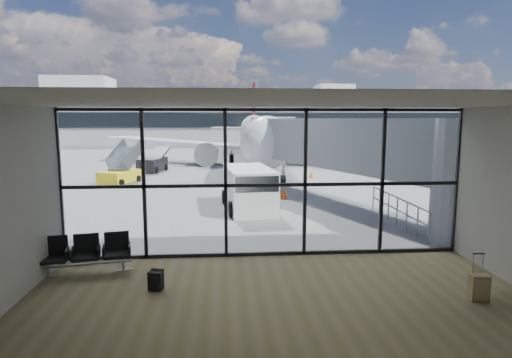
{
  "coord_description": "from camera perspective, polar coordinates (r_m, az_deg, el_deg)",
  "views": [
    {
      "loc": [
        -1.25,
        -12.65,
        4.17
      ],
      "look_at": [
        -0.06,
        3.0,
        1.96
      ],
      "focal_mm": 30.0,
      "sensor_mm": 36.0,
      "label": 1
    }
  ],
  "objects": [
    {
      "name": "traffic_cone_c",
      "position": [
        30.54,
        7.39,
        0.57
      ],
      "size": [
        0.36,
        0.36,
        0.52
      ],
      "color": "orange",
      "rests_on": "ground"
    },
    {
      "name": "tree_5",
      "position": [
        85.77,
        -13.74,
        8.94
      ],
      "size": [
        6.27,
        6.27,
        9.03
      ],
      "color": "#382619",
      "rests_on": "ground"
    },
    {
      "name": "suitcase",
      "position": [
        11.35,
        27.63,
        -12.69
      ],
      "size": [
        0.42,
        0.32,
        1.11
      ],
      "rotation": [
        0.0,
        0.0,
        -0.06
      ],
      "color": "olive",
      "rests_on": "ground"
    },
    {
      "name": "service_van",
      "position": [
        19.7,
        -0.92,
        -1.26
      ],
      "size": [
        2.53,
        4.63,
        1.94
      ],
      "rotation": [
        0.0,
        0.0,
        0.1
      ],
      "color": "white",
      "rests_on": "ground"
    },
    {
      "name": "seating_row",
      "position": [
        12.71,
        -21.7,
        -8.99
      ],
      "size": [
        2.35,
        1.08,
        1.04
      ],
      "rotation": [
        0.0,
        0.0,
        0.2
      ],
      "color": "gray",
      "rests_on": "ground"
    },
    {
      "name": "belt_loader",
      "position": [
        35.07,
        -13.56,
        2.0
      ],
      "size": [
        2.26,
        4.26,
        1.87
      ],
      "rotation": [
        0.0,
        0.0,
        -0.23
      ],
      "color": "black",
      "rests_on": "ground"
    },
    {
      "name": "tree_1",
      "position": [
        92.69,
        -28.66,
        7.72
      ],
      "size": [
        5.61,
        5.61,
        8.07
      ],
      "color": "#382619",
      "rests_on": "ground"
    },
    {
      "name": "backpack",
      "position": [
        11.03,
        -13.24,
        -13.05
      ],
      "size": [
        0.39,
        0.39,
        0.51
      ],
      "rotation": [
        0.0,
        0.0,
        -0.3
      ],
      "color": "black",
      "rests_on": "ground"
    },
    {
      "name": "tree_2",
      "position": [
        90.42,
        -25.19,
        8.35
      ],
      "size": [
        6.27,
        6.27,
        9.03
      ],
      "color": "#382619",
      "rests_on": "ground"
    },
    {
      "name": "ground",
      "position": [
        52.83,
        -2.98,
        3.48
      ],
      "size": [
        220.0,
        220.0,
        0.0
      ],
      "primitive_type": "plane",
      "color": "slate",
      "rests_on": "ground"
    },
    {
      "name": "tree_3",
      "position": [
        88.48,
        -21.47,
        7.77
      ],
      "size": [
        4.95,
        4.95,
        7.12
      ],
      "color": "#382619",
      "rests_on": "ground"
    },
    {
      "name": "apron_railing",
      "position": [
        17.88,
        18.31,
        -3.53
      ],
      "size": [
        0.06,
        5.46,
        1.11
      ],
      "color": "gray",
      "rests_on": "ground"
    },
    {
      "name": "lounge_shell",
      "position": [
        8.09,
        4.62,
        -2.85
      ],
      "size": [
        12.02,
        8.01,
        4.51
      ],
      "color": "brown",
      "rests_on": "ground"
    },
    {
      "name": "traffic_cone_a",
      "position": [
        22.09,
        -1.76,
        -2.05
      ],
      "size": [
        0.46,
        0.46,
        0.66
      ],
      "color": "#FF3F0D",
      "rests_on": "ground"
    },
    {
      "name": "traffic_cone_b",
      "position": [
        22.61,
        3.69,
        -1.88
      ],
      "size": [
        0.43,
        0.43,
        0.61
      ],
      "color": "#D0430A",
      "rests_on": "ground"
    },
    {
      "name": "tree_4",
      "position": [
        86.93,
        -17.67,
        8.36
      ],
      "size": [
        5.61,
        5.61,
        8.07
      ],
      "color": "#382619",
      "rests_on": "ground"
    },
    {
      "name": "mobile_stairs",
      "position": [
        29.35,
        -17.65,
        0.54
      ],
      "size": [
        2.56,
        3.53,
        2.26
      ],
      "rotation": [
        0.0,
        0.0,
        -0.38
      ],
      "color": "yellow",
      "rests_on": "ground"
    },
    {
      "name": "jet_bridge",
      "position": [
        20.71,
        12.97,
        3.91
      ],
      "size": [
        8.0,
        16.5,
        4.33
      ],
      "color": "gray",
      "rests_on": "ground"
    },
    {
      "name": "airliner",
      "position": [
        41.43,
        0.24,
        5.91
      ],
      "size": [
        29.11,
        33.71,
        8.68
      ],
      "rotation": [
        0.0,
        0.0,
        -0.04
      ],
      "color": "white",
      "rests_on": "ground"
    },
    {
      "name": "far_terminal",
      "position": [
        74.62,
        -3.87,
        8.03
      ],
      "size": [
        80.0,
        12.2,
        11.0
      ],
      "color": "beige",
      "rests_on": "ground"
    },
    {
      "name": "glass_curtain_wall",
      "position": [
        12.85,
        1.28,
        -0.6
      ],
      "size": [
        12.1,
        0.12,
        4.5
      ],
      "color": "white",
      "rests_on": "ground"
    }
  ]
}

